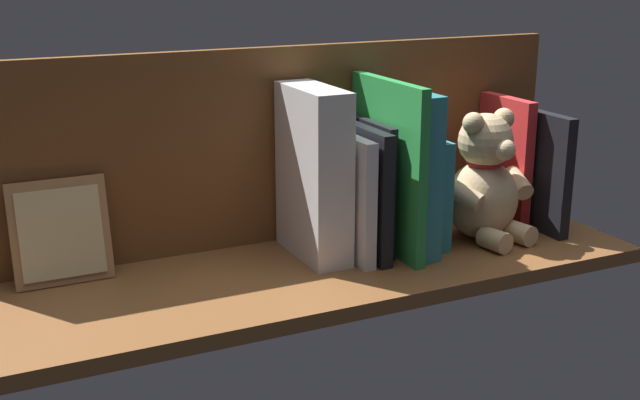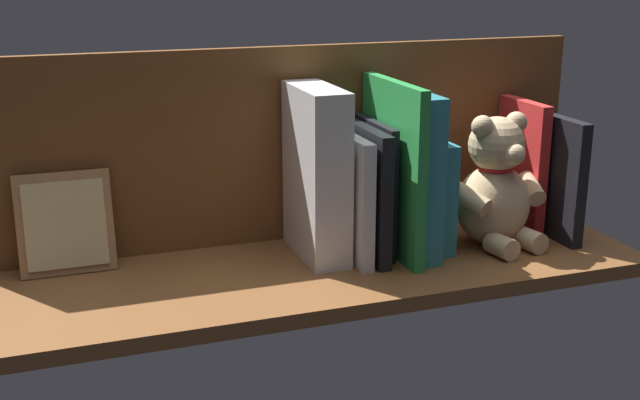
# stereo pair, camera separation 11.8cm
# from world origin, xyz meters

# --- Properties ---
(ground_plane) EXTENTS (0.97, 0.31, 0.02)m
(ground_plane) POSITION_xyz_m (0.00, 0.00, -0.01)
(ground_plane) COLOR brown
(shelf_back_panel) EXTENTS (0.97, 0.02, 0.31)m
(shelf_back_panel) POSITION_xyz_m (0.00, -0.13, 0.15)
(shelf_back_panel) COLOR brown
(shelf_back_panel) RESTS_ON ground_plane
(book_0) EXTENTS (0.02, 0.19, 0.20)m
(book_0) POSITION_xyz_m (-0.40, -0.02, 0.10)
(book_0) COLOR black
(book_0) RESTS_ON ground_plane
(book_1) EXTENTS (0.02, 0.13, 0.21)m
(book_1) POSITION_xyz_m (-0.37, -0.06, 0.11)
(book_1) COLOR red
(book_1) RESTS_ON ground_plane
(teddy_bear) EXTENTS (0.17, 0.15, 0.21)m
(teddy_bear) POSITION_xyz_m (-0.29, 0.01, 0.09)
(teddy_bear) COLOR #D1B284
(teddy_bear) RESTS_ON ground_plane
(book_2) EXTENTS (0.03, 0.16, 0.17)m
(book_2) POSITION_xyz_m (-0.19, -0.04, 0.09)
(book_2) COLOR teal
(book_2) RESTS_ON ground_plane
(book_3) EXTENTS (0.03, 0.19, 0.25)m
(book_3) POSITION_xyz_m (-0.15, -0.03, 0.12)
(book_3) COLOR teal
(book_3) RESTS_ON ground_plane
(book_4) EXTENTS (0.02, 0.20, 0.26)m
(book_4) POSITION_xyz_m (-0.12, -0.02, 0.13)
(book_4) COLOR green
(book_4) RESTS_ON ground_plane
(book_5) EXTENTS (0.01, 0.16, 0.20)m
(book_5) POSITION_xyz_m (-0.10, -0.04, 0.10)
(book_5) COLOR black
(book_5) RESTS_ON ground_plane
(book_6) EXTENTS (0.02, 0.18, 0.20)m
(book_6) POSITION_xyz_m (-0.08, -0.03, 0.10)
(book_6) COLOR black
(book_6) RESTS_ON ground_plane
(book_7) EXTENTS (0.02, 0.18, 0.19)m
(book_7) POSITION_xyz_m (-0.05, -0.03, 0.09)
(book_7) COLOR silver
(book_7) RESTS_ON ground_plane
(dictionary_thick_white) EXTENTS (0.06, 0.16, 0.26)m
(dictionary_thick_white) POSITION_xyz_m (-0.01, -0.04, 0.13)
(dictionary_thick_white) COLOR white
(dictionary_thick_white) RESTS_ON ground_plane
(picture_frame_leaning) EXTENTS (0.13, 0.04, 0.15)m
(picture_frame_leaning) POSITION_xyz_m (0.35, -0.10, 0.07)
(picture_frame_leaning) COLOR #A87A4C
(picture_frame_leaning) RESTS_ON ground_plane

